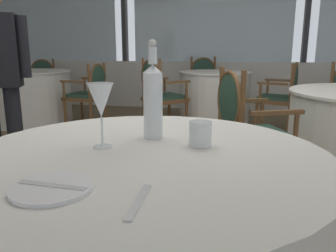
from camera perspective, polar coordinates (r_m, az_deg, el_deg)
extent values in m
plane|color=#756047|center=(2.57, 0.45, -12.10)|extent=(13.31, 13.31, 0.00)
cube|color=silver|center=(6.17, 7.04, 6.84)|extent=(10.04, 0.12, 0.85)
cube|color=silver|center=(7.13, -20.08, 17.69)|extent=(2.77, 0.02, 1.80)
cube|color=silver|center=(6.19, 7.42, 19.15)|extent=(2.77, 0.02, 1.80)
cube|color=#333338|center=(6.47, -7.44, 18.89)|extent=(0.08, 0.14, 1.80)
cube|color=#333338|center=(6.26, 22.70, 18.22)|extent=(0.08, 0.14, 1.80)
cylinder|color=silver|center=(1.09, -3.89, -4.94)|extent=(1.18, 1.18, 0.02)
cylinder|color=white|center=(0.85, -19.11, -9.86)|extent=(0.20, 0.20, 0.01)
cube|color=silver|center=(0.85, -19.13, -9.54)|extent=(0.18, 0.03, 0.00)
cube|color=silver|center=(0.75, -5.00, -12.61)|extent=(0.02, 0.18, 0.00)
cylinder|color=white|center=(1.23, -2.57, 3.45)|extent=(0.07, 0.07, 0.24)
cone|color=white|center=(1.21, -2.64, 9.73)|extent=(0.07, 0.07, 0.03)
cylinder|color=white|center=(1.21, -2.66, 11.85)|extent=(0.03, 0.03, 0.06)
sphere|color=silver|center=(1.21, -2.68, 13.84)|extent=(0.03, 0.03, 0.03)
cylinder|color=white|center=(1.15, -10.90, -3.45)|extent=(0.06, 0.06, 0.00)
cylinder|color=white|center=(1.14, -11.01, -0.95)|extent=(0.01, 0.01, 0.10)
cone|color=white|center=(1.12, -11.25, 4.32)|extent=(0.09, 0.09, 0.11)
cylinder|color=white|center=(1.15, 5.50, -1.31)|extent=(0.08, 0.08, 0.08)
cube|color=brown|center=(2.53, 14.60, -2.21)|extent=(0.60, 0.60, 0.05)
cube|color=#284738|center=(2.52, 14.66, -1.26)|extent=(0.55, 0.55, 0.04)
cylinder|color=brown|center=(2.85, 16.27, -5.48)|extent=(0.04, 0.04, 0.42)
cylinder|color=brown|center=(2.52, 20.39, -8.24)|extent=(0.04, 0.04, 0.42)
cylinder|color=brown|center=(2.70, 8.63, -6.16)|extent=(0.04, 0.04, 0.42)
cylinder|color=brown|center=(2.35, 11.89, -9.28)|extent=(0.04, 0.04, 0.42)
cylinder|color=brown|center=(2.58, 9.02, 4.45)|extent=(0.04, 0.04, 0.49)
cylinder|color=brown|center=(2.21, 12.50, 2.86)|extent=(0.04, 0.04, 0.49)
ellipsoid|color=#284738|center=(2.38, 10.32, 4.29)|extent=(0.19, 0.38, 0.41)
torus|color=brown|center=(2.38, 10.32, 4.29)|extent=(0.19, 0.40, 0.42)
cube|color=brown|center=(2.71, 13.04, 4.20)|extent=(0.35, 0.17, 0.03)
cylinder|color=brown|center=(2.78, 15.58, 2.00)|extent=(0.03, 0.03, 0.22)
cube|color=brown|center=(2.27, 18.10, 2.18)|extent=(0.35, 0.17, 0.03)
cylinder|color=brown|center=(2.36, 20.91, -0.36)|extent=(0.03, 0.03, 0.22)
cylinder|color=brown|center=(3.87, 25.91, -1.54)|extent=(0.04, 0.04, 0.40)
cylinder|color=brown|center=(4.26, 25.33, -0.24)|extent=(0.04, 0.04, 0.40)
cylinder|color=brown|center=(4.18, 26.00, 6.40)|extent=(0.04, 0.04, 0.49)
cube|color=brown|center=(3.96, 25.59, 5.75)|extent=(0.09, 0.37, 0.03)
cylinder|color=brown|center=(3.83, 25.64, 3.87)|extent=(0.03, 0.03, 0.22)
cylinder|color=silver|center=(5.34, -22.63, 8.56)|extent=(1.19, 1.19, 0.02)
cylinder|color=silver|center=(5.38, -22.27, 4.49)|extent=(1.15, 1.15, 0.75)
cube|color=brown|center=(6.28, -20.71, 6.33)|extent=(0.60, 0.60, 0.05)
cube|color=#284738|center=(6.28, -20.74, 6.72)|extent=(0.55, 0.55, 0.04)
cylinder|color=brown|center=(6.08, -18.98, 4.06)|extent=(0.04, 0.04, 0.41)
cylinder|color=brown|center=(6.15, -22.67, 3.86)|extent=(0.04, 0.04, 0.41)
cylinder|color=brown|center=(6.47, -18.51, 4.61)|extent=(0.04, 0.04, 0.41)
cylinder|color=brown|center=(6.54, -21.99, 4.41)|extent=(0.04, 0.04, 0.41)
cylinder|color=brown|center=(6.43, -18.82, 8.82)|extent=(0.04, 0.04, 0.44)
cylinder|color=brown|center=(6.49, -22.35, 8.58)|extent=(0.04, 0.04, 0.44)
ellipsoid|color=#284738|center=(6.47, -20.59, 8.91)|extent=(0.38, 0.19, 0.37)
torus|color=brown|center=(6.47, -20.59, 8.91)|extent=(0.37, 0.17, 0.39)
cube|color=brown|center=(6.20, -18.62, 8.70)|extent=(0.17, 0.36, 0.03)
cylinder|color=brown|center=(6.07, -18.72, 7.56)|extent=(0.03, 0.03, 0.22)
cube|color=brown|center=(6.29, -23.18, 8.38)|extent=(0.17, 0.36, 0.03)
cylinder|color=brown|center=(6.16, -23.36, 7.25)|extent=(0.03, 0.03, 0.22)
cube|color=brown|center=(4.81, -13.87, 4.69)|extent=(0.52, 0.52, 0.05)
cube|color=#284738|center=(4.80, -13.89, 5.20)|extent=(0.48, 0.48, 0.04)
cylinder|color=brown|center=(4.79, -17.02, 1.79)|extent=(0.04, 0.04, 0.39)
cylinder|color=brown|center=(5.12, -14.41, 2.64)|extent=(0.04, 0.04, 0.39)
cylinder|color=brown|center=(4.57, -12.96, 1.50)|extent=(0.04, 0.04, 0.39)
cylinder|color=brown|center=(4.91, -10.50, 2.40)|extent=(0.04, 0.04, 0.39)
cylinder|color=brown|center=(4.50, -13.27, 7.39)|extent=(0.04, 0.04, 0.45)
cylinder|color=brown|center=(4.84, -10.73, 7.89)|extent=(0.04, 0.04, 0.45)
ellipsoid|color=#284738|center=(4.66, -11.81, 7.92)|extent=(0.11, 0.39, 0.38)
torus|color=brown|center=(4.66, -11.81, 7.92)|extent=(0.09, 0.39, 0.39)
cube|color=brown|center=(4.58, -15.95, 7.26)|extent=(0.37, 0.09, 0.03)
cylinder|color=brown|center=(4.68, -17.29, 5.92)|extent=(0.03, 0.03, 0.22)
cube|color=brown|center=(5.00, -12.66, 7.90)|extent=(0.37, 0.09, 0.03)
cylinder|color=brown|center=(5.08, -13.96, 6.67)|extent=(0.03, 0.03, 0.22)
cylinder|color=silver|center=(4.81, 8.04, 9.03)|extent=(1.01, 1.01, 0.02)
cylinder|color=silver|center=(4.85, 7.90, 4.50)|extent=(0.98, 0.98, 0.75)
cube|color=brown|center=(4.65, 17.86, 4.13)|extent=(0.57, 0.57, 0.05)
cube|color=#284738|center=(4.65, 17.89, 4.66)|extent=(0.52, 0.52, 0.04)
cylinder|color=brown|center=(4.53, 14.77, 1.27)|extent=(0.04, 0.04, 0.39)
cylinder|color=brown|center=(4.91, 15.74, 2.12)|extent=(0.04, 0.04, 0.39)
cylinder|color=brown|center=(4.47, 19.78, 0.77)|extent=(0.04, 0.04, 0.39)
cylinder|color=brown|center=(4.86, 20.37, 1.67)|extent=(0.04, 0.04, 0.39)
cylinder|color=brown|center=(4.40, 20.27, 6.89)|extent=(0.04, 0.04, 0.47)
cylinder|color=brown|center=(4.79, 20.83, 7.31)|extent=(0.04, 0.04, 0.47)
ellipsoid|color=#284738|center=(4.59, 20.77, 7.38)|extent=(0.15, 0.39, 0.40)
torus|color=brown|center=(4.59, 20.77, 7.38)|extent=(0.14, 0.40, 0.41)
cube|color=brown|center=(4.38, 17.31, 6.88)|extent=(0.36, 0.13, 0.03)
cylinder|color=brown|center=(4.42, 15.40, 5.62)|extent=(0.03, 0.03, 0.22)
cube|color=brown|center=(4.87, 18.29, 7.39)|extent=(0.36, 0.13, 0.03)
cylinder|color=brown|center=(4.90, 16.56, 6.25)|extent=(0.03, 0.03, 0.22)
cube|color=brown|center=(5.67, 6.23, 6.32)|extent=(0.56, 0.56, 0.05)
cube|color=#284738|center=(5.67, 6.24, 6.75)|extent=(0.52, 0.52, 0.04)
cylinder|color=brown|center=(5.55, 8.56, 3.74)|extent=(0.04, 0.04, 0.40)
cylinder|color=brown|center=(5.48, 4.46, 3.73)|extent=(0.04, 0.04, 0.40)
cylinder|color=brown|center=(5.93, 7.76, 4.38)|extent=(0.04, 0.04, 0.40)
cylinder|color=brown|center=(5.87, 3.92, 4.37)|extent=(0.04, 0.04, 0.40)
cylinder|color=brown|center=(5.88, 7.92, 9.19)|extent=(0.04, 0.04, 0.50)
cylinder|color=brown|center=(5.81, 4.00, 9.24)|extent=(0.04, 0.04, 0.50)
ellipsoid|color=#284738|center=(5.85, 5.95, 9.48)|extent=(0.39, 0.15, 0.42)
torus|color=brown|center=(5.85, 5.95, 9.48)|extent=(0.42, 0.14, 0.43)
cube|color=brown|center=(5.67, 8.85, 8.74)|extent=(0.13, 0.37, 0.03)
cylinder|color=brown|center=(5.55, 9.12, 7.49)|extent=(0.03, 0.03, 0.22)
cube|color=brown|center=(5.59, 3.77, 8.80)|extent=(0.13, 0.37, 0.03)
cylinder|color=brown|center=(5.46, 3.95, 7.53)|extent=(0.03, 0.03, 0.22)
cube|color=brown|center=(4.33, -0.53, 4.51)|extent=(0.65, 0.65, 0.05)
cube|color=#284738|center=(4.33, -0.53, 5.07)|extent=(0.60, 0.60, 0.04)
cylinder|color=brown|center=(4.65, 0.20, 2.18)|extent=(0.04, 0.04, 0.42)
cylinder|color=brown|center=(4.33, 3.14, 1.33)|extent=(0.04, 0.04, 0.42)
cylinder|color=brown|center=(4.44, -4.10, 1.63)|extent=(0.04, 0.04, 0.42)
cylinder|color=brown|center=(4.11, -1.34, 0.70)|extent=(0.04, 0.04, 0.42)
cylinder|color=brown|center=(4.37, -4.21, 8.18)|extent=(0.04, 0.04, 0.50)
cylinder|color=brown|center=(4.03, -1.38, 7.79)|extent=(0.04, 0.04, 0.50)
ellipsoid|color=#284738|center=(4.19, -3.03, 8.33)|extent=(0.31, 0.31, 0.42)
torus|color=brown|center=(4.19, -3.03, 8.33)|extent=(0.33, 0.33, 0.43)
cube|color=brown|center=(4.53, -2.07, 7.99)|extent=(0.29, 0.28, 0.03)
cylinder|color=brown|center=(4.61, -0.55, 6.72)|extent=(0.03, 0.03, 0.22)
cube|color=brown|center=(4.11, 1.62, 7.47)|extent=(0.29, 0.28, 0.03)
cylinder|color=brown|center=(4.20, 3.19, 6.08)|extent=(0.03, 0.03, 0.22)
cylinder|color=black|center=(3.17, -24.50, -0.89)|extent=(0.13, 0.13, 0.78)
cylinder|color=black|center=(3.07, -23.37, 12.20)|extent=(0.09, 0.09, 0.50)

